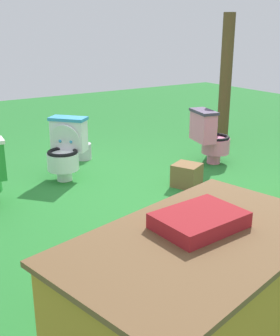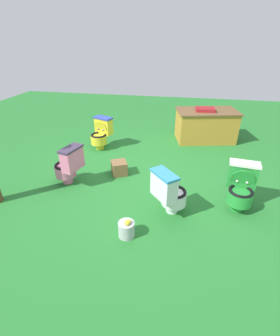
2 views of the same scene
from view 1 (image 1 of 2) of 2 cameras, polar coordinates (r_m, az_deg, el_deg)
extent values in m
plane|color=#26752D|center=(4.63, 1.52, -3.64)|extent=(14.00, 14.00, 0.00)
cylinder|color=white|center=(5.13, -10.10, -0.85)|extent=(0.25, 0.25, 0.14)
cylinder|color=white|center=(5.06, -10.30, 0.89)|extent=(0.52, 0.52, 0.20)
torus|color=black|center=(5.02, -10.38, 2.11)|extent=(0.50, 0.50, 0.04)
cylinder|color=#338CBF|center=(5.04, -10.34, 1.54)|extent=(0.34, 0.34, 0.01)
cube|color=white|center=(5.16, -9.52, 4.35)|extent=(0.41, 0.43, 0.37)
cube|color=#338CBF|center=(5.11, -9.64, 6.56)|extent=(0.45, 0.47, 0.04)
cube|color=#8CE0E5|center=(5.06, -10.03, 4.62)|extent=(0.08, 0.09, 0.08)
cylinder|color=white|center=(5.07, -9.98, 3.91)|extent=(0.30, 0.32, 0.35)
sphere|color=#338CBF|center=(5.05, -9.26, 3.47)|extent=(0.04, 0.04, 0.04)
sphere|color=#338CBF|center=(5.11, -10.69, 3.57)|extent=(0.04, 0.04, 0.04)
cylinder|color=pink|center=(5.76, 9.85, 1.36)|extent=(0.22, 0.22, 0.14)
cylinder|color=pink|center=(5.73, 10.12, 3.00)|extent=(0.45, 0.45, 0.20)
torus|color=black|center=(5.70, 10.18, 4.08)|extent=(0.43, 0.43, 0.04)
cylinder|color=#3F334C|center=(5.71, 10.15, 3.58)|extent=(0.29, 0.29, 0.01)
cube|color=pink|center=(5.57, 8.47, 5.46)|extent=(0.28, 0.44, 0.37)
cube|color=#3F334C|center=(5.53, 8.57, 7.51)|extent=(0.31, 0.47, 0.04)
cube|color=#8CE0E5|center=(5.60, 9.41, 6.02)|extent=(0.03, 0.11, 0.08)
cylinder|color=pink|center=(5.62, 9.37, 5.37)|extent=(0.17, 0.36, 0.35)
sphere|color=#3F334C|center=(5.69, 9.06, 5.19)|extent=(0.04, 0.04, 0.04)
sphere|color=#3F334C|center=(5.57, 9.73, 4.87)|extent=(0.04, 0.04, 0.04)
cube|color=#B7842D|center=(2.34, 7.44, -17.81)|extent=(1.54, 1.09, 0.74)
cube|color=brown|center=(2.13, 7.87, -9.45)|extent=(1.62, 1.17, 0.03)
cube|color=maroon|center=(2.20, 7.97, -6.95)|extent=(0.46, 0.35, 0.08)
cylinder|color=brown|center=(6.72, 11.42, 11.54)|extent=(0.18, 0.18, 1.94)
cube|color=brown|center=(4.87, 6.30, -0.96)|extent=(0.37, 0.38, 0.26)
cylinder|color=#B7B7BF|center=(5.88, -7.61, 2.23)|extent=(0.22, 0.22, 0.22)
ellipsoid|color=yellow|center=(5.83, -7.96, 3.50)|extent=(0.07, 0.05, 0.05)
ellipsoid|color=yellow|center=(5.87, -8.00, 3.59)|extent=(0.07, 0.05, 0.05)
ellipsoid|color=yellow|center=(5.84, -7.88, 3.53)|extent=(0.07, 0.05, 0.05)
camera|label=2|loc=(7.66, -21.27, 21.97)|focal=25.61mm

